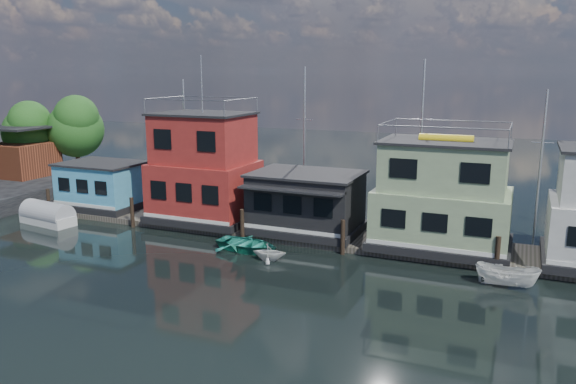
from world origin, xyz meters
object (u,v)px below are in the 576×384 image
at_px(dinghy_teal, 247,244).
at_px(houseboat_blue, 103,185).
at_px(houseboat_green, 443,197).
at_px(dinghy_white, 269,252).
at_px(houseboat_dark, 306,202).
at_px(houseboat_red, 204,170).
at_px(motorboat, 507,276).
at_px(tarp_runabout, 48,215).

bearing_deg(dinghy_teal, houseboat_blue, 80.47).
relative_size(houseboat_green, dinghy_white, 4.15).
height_order(houseboat_dark, houseboat_green, houseboat_green).
distance_m(houseboat_red, houseboat_green, 17.01).
distance_m(dinghy_teal, motorboat, 15.38).
height_order(houseboat_red, tarp_runabout, houseboat_red).
bearing_deg(dinghy_white, houseboat_blue, 62.24).
bearing_deg(tarp_runabout, houseboat_green, 17.78).
xyz_separation_m(houseboat_green, dinghy_white, (-9.21, -5.63, -3.02)).
bearing_deg(houseboat_dark, houseboat_blue, 179.94).
distance_m(houseboat_dark, motorboat, 14.03).
relative_size(houseboat_green, tarp_runabout, 1.80).
bearing_deg(motorboat, tarp_runabout, 95.23).
bearing_deg(houseboat_red, tarp_runabout, -157.09).
bearing_deg(houseboat_blue, houseboat_red, 0.00).
bearing_deg(motorboat, houseboat_dark, 75.89).
distance_m(houseboat_green, dinghy_white, 11.21).
xyz_separation_m(houseboat_red, tarp_runabout, (-10.85, -4.59, -3.43)).
relative_size(houseboat_dark, motorboat, 2.26).
height_order(tarp_runabout, dinghy_teal, tarp_runabout).
bearing_deg(dinghy_teal, tarp_runabout, 97.21).
relative_size(dinghy_teal, motorboat, 1.30).
relative_size(houseboat_dark, tarp_runabout, 1.59).
distance_m(houseboat_dark, houseboat_green, 9.07).
distance_m(houseboat_blue, houseboat_dark, 17.50).
distance_m(houseboat_red, motorboat, 21.90).
bearing_deg(houseboat_dark, dinghy_teal, -116.72).
bearing_deg(houseboat_dark, houseboat_red, 179.86).
xyz_separation_m(houseboat_green, dinghy_teal, (-11.26, -4.50, -3.11)).
height_order(houseboat_green, dinghy_teal, houseboat_green).
bearing_deg(houseboat_green, houseboat_dark, -179.88).
xyz_separation_m(tarp_runabout, dinghy_white, (18.65, -1.05, -0.14)).
distance_m(dinghy_white, motorboat, 13.36).
xyz_separation_m(houseboat_red, houseboat_green, (17.00, 0.00, -0.55)).
height_order(houseboat_green, tarp_runabout, houseboat_green).
distance_m(houseboat_red, dinghy_white, 10.26).
distance_m(houseboat_blue, dinghy_white, 18.27).
relative_size(tarp_runabout, dinghy_white, 2.30).
bearing_deg(houseboat_green, houseboat_red, -180.00).
bearing_deg(motorboat, dinghy_teal, 94.77).
xyz_separation_m(houseboat_red, houseboat_dark, (8.00, -0.02, -1.69)).
height_order(houseboat_red, dinghy_teal, houseboat_red).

